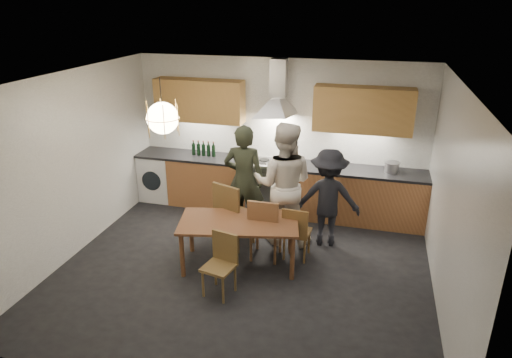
% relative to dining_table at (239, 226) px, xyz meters
% --- Properties ---
extents(ground, '(5.00, 5.00, 0.00)m').
position_rel_dining_table_xyz_m(ground, '(0.09, -0.11, -0.60)').
color(ground, black).
rests_on(ground, ground).
extents(room_shell, '(5.02, 4.52, 2.61)m').
position_rel_dining_table_xyz_m(room_shell, '(0.09, -0.11, 1.11)').
color(room_shell, white).
rests_on(room_shell, ground).
extents(counter_run, '(5.00, 0.62, 0.90)m').
position_rel_dining_table_xyz_m(counter_run, '(0.12, 1.84, -0.15)').
color(counter_run, '#B87847').
rests_on(counter_run, ground).
extents(range_stove, '(0.90, 0.60, 0.92)m').
position_rel_dining_table_xyz_m(range_stove, '(0.09, 1.83, -0.16)').
color(range_stove, silver).
rests_on(range_stove, ground).
extents(wall_fixtures, '(4.30, 0.54, 1.10)m').
position_rel_dining_table_xyz_m(wall_fixtures, '(0.09, 1.95, 1.27)').
color(wall_fixtures, tan).
rests_on(wall_fixtures, ground).
extents(pendant_lamp, '(0.43, 0.43, 0.70)m').
position_rel_dining_table_xyz_m(pendant_lamp, '(-0.91, -0.21, 1.50)').
color(pendant_lamp, black).
rests_on(pendant_lamp, ground).
extents(dining_table, '(1.74, 1.12, 0.68)m').
position_rel_dining_table_xyz_m(dining_table, '(0.00, 0.00, 0.00)').
color(dining_table, brown).
rests_on(dining_table, ground).
extents(chair_back_left, '(0.61, 0.61, 1.04)m').
position_rel_dining_table_xyz_m(chair_back_left, '(-0.25, 0.44, -0.00)').
color(chair_back_left, brown).
rests_on(chair_back_left, ground).
extents(chair_back_mid, '(0.43, 0.43, 0.95)m').
position_rel_dining_table_xyz_m(chair_back_mid, '(0.31, 0.21, -0.05)').
color(chair_back_mid, brown).
rests_on(chair_back_mid, ground).
extents(chair_back_right, '(0.39, 0.39, 0.81)m').
position_rel_dining_table_xyz_m(chair_back_right, '(0.73, 0.34, -0.13)').
color(chair_back_right, brown).
rests_on(chair_back_right, ground).
extents(chair_front, '(0.43, 0.43, 0.80)m').
position_rel_dining_table_xyz_m(chair_front, '(-0.03, -0.65, -0.14)').
color(chair_front, brown).
rests_on(chair_front, ground).
extents(person_left, '(0.66, 0.46, 1.75)m').
position_rel_dining_table_xyz_m(person_left, '(-0.22, 1.01, 0.28)').
color(person_left, black).
rests_on(person_left, ground).
extents(person_mid, '(0.95, 0.76, 1.87)m').
position_rel_dining_table_xyz_m(person_mid, '(0.44, 0.84, 0.34)').
color(person_mid, beige).
rests_on(person_mid, ground).
extents(person_right, '(1.03, 0.67, 1.50)m').
position_rel_dining_table_xyz_m(person_right, '(1.10, 0.93, 0.15)').
color(person_right, black).
rests_on(person_right, ground).
extents(mixing_bowl, '(0.31, 0.31, 0.07)m').
position_rel_dining_table_xyz_m(mixing_bowl, '(1.01, 1.79, 0.34)').
color(mixing_bowl, '#B2B2B5').
rests_on(mixing_bowl, counter_run).
extents(stock_pot, '(0.26, 0.26, 0.16)m').
position_rel_dining_table_xyz_m(stock_pot, '(1.99, 1.86, 0.38)').
color(stock_pot, '#AAAAAD').
rests_on(stock_pot, counter_run).
extents(wine_bottles, '(0.44, 0.06, 0.26)m').
position_rel_dining_table_xyz_m(wine_bottles, '(-1.21, 1.87, 0.43)').
color(wine_bottles, black).
rests_on(wine_bottles, counter_run).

